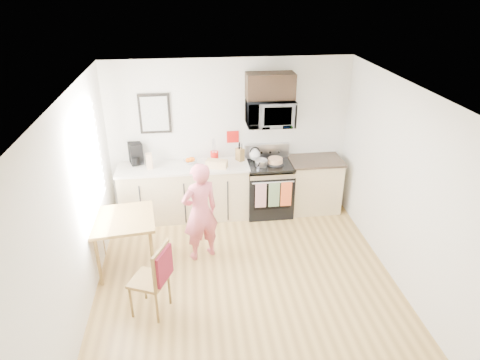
{
  "coord_description": "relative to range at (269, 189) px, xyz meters",
  "views": [
    {
      "loc": [
        -0.65,
        -4.43,
        3.78
      ],
      "look_at": [
        0.02,
        1.0,
        1.12
      ],
      "focal_mm": 32.0,
      "sensor_mm": 36.0,
      "label": 1
    }
  ],
  "objects": [
    {
      "name": "ceiling",
      "position": [
        -0.63,
        -1.98,
        2.16
      ],
      "size": [
        4.0,
        4.6,
        0.04
      ],
      "primitive_type": "cube",
      "color": "silver",
      "rests_on": "back_wall"
    },
    {
      "name": "microwave",
      "position": [
        -0.0,
        0.1,
        1.32
      ],
      "size": [
        0.76,
        0.51,
        0.42
      ],
      "primitive_type": "imported",
      "color": "#B4B4B9",
      "rests_on": "back_wall"
    },
    {
      "name": "right_wall",
      "position": [
        1.37,
        -1.98,
        0.86
      ],
      "size": [
        0.04,
        4.6,
        2.6
      ],
      "primitive_type": "cube",
      "color": "white",
      "rests_on": "floor"
    },
    {
      "name": "cabinet_right",
      "position": [
        0.8,
        0.02,
        0.01
      ],
      "size": [
        0.84,
        0.6,
        0.9
      ],
      "primitive_type": "cube",
      "color": "beige",
      "rests_on": "floor"
    },
    {
      "name": "floor",
      "position": [
        -0.63,
        -1.98,
        -0.44
      ],
      "size": [
        4.6,
        4.6,
        0.0
      ],
      "primitive_type": "plane",
      "color": "olive",
      "rests_on": "ground"
    },
    {
      "name": "utensil_crock",
      "position": [
        -0.9,
        0.17,
        0.66
      ],
      "size": [
        0.13,
        0.13,
        0.4
      ],
      "color": "#B0120F",
      "rests_on": "countertop_left"
    },
    {
      "name": "range",
      "position": [
        0.0,
        0.0,
        0.0
      ],
      "size": [
        0.76,
        0.7,
        1.16
      ],
      "color": "black",
      "rests_on": "floor"
    },
    {
      "name": "person",
      "position": [
        -1.2,
        -1.17,
        0.31
      ],
      "size": [
        0.64,
        0.54,
        1.49
      ],
      "primitive_type": "imported",
      "rotation": [
        0.0,
        0.0,
        3.56
      ],
      "color": "#BB334D",
      "rests_on": "floor"
    },
    {
      "name": "left_wall",
      "position": [
        -2.63,
        -1.98,
        0.86
      ],
      "size": [
        0.04,
        4.6,
        2.6
      ],
      "primitive_type": "cube",
      "color": "white",
      "rests_on": "floor"
    },
    {
      "name": "cake",
      "position": [
        0.09,
        -0.04,
        0.53
      ],
      "size": [
        0.29,
        0.29,
        0.1
      ],
      "color": "black",
      "rests_on": "range"
    },
    {
      "name": "wall_art",
      "position": [
        -1.83,
        0.3,
        1.31
      ],
      "size": [
        0.5,
        0.04,
        0.65
      ],
      "color": "black",
      "rests_on": "back_wall"
    },
    {
      "name": "knife_block",
      "position": [
        -0.48,
        0.14,
        0.61
      ],
      "size": [
        0.15,
        0.16,
        0.21
      ],
      "primitive_type": "cube",
      "rotation": [
        0.0,
        0.0,
        0.51
      ],
      "color": "brown",
      "rests_on": "countertop_left"
    },
    {
      "name": "pot",
      "position": [
        -0.16,
        -0.09,
        0.54
      ],
      "size": [
        0.21,
        0.34,
        0.1
      ],
      "rotation": [
        0.0,
        0.0,
        -0.38
      ],
      "color": "#B4B4B9",
      "rests_on": "range"
    },
    {
      "name": "fruit_bowl",
      "position": [
        -1.31,
        0.13,
        0.54
      ],
      "size": [
        0.27,
        0.27,
        0.1
      ],
      "color": "white",
      "rests_on": "countertop_left"
    },
    {
      "name": "bread_bag",
      "position": [
        -0.89,
        -0.1,
        0.57
      ],
      "size": [
        0.37,
        0.26,
        0.12
      ],
      "primitive_type": "cube",
      "rotation": [
        0.0,
        0.0,
        -0.34
      ],
      "color": "tan",
      "rests_on": "countertop_left"
    },
    {
      "name": "coffee_maker",
      "position": [
        -2.19,
        0.22,
        0.67
      ],
      "size": [
        0.26,
        0.32,
        0.35
      ],
      "rotation": [
        0.0,
        0.0,
        0.31
      ],
      "color": "black",
      "rests_on": "countertop_left"
    },
    {
      "name": "wall_trivet",
      "position": [
        -0.58,
        0.31,
        0.86
      ],
      "size": [
        0.2,
        0.02,
        0.2
      ],
      "primitive_type": "cube",
      "color": "#B0120F",
      "rests_on": "back_wall"
    },
    {
      "name": "chair",
      "position": [
        -1.74,
        -2.28,
        0.18
      ],
      "size": [
        0.56,
        0.53,
        0.96
      ],
      "rotation": [
        0.0,
        0.0,
        -0.41
      ],
      "color": "brown",
      "rests_on": "floor"
    },
    {
      "name": "back_wall",
      "position": [
        -0.63,
        0.32,
        0.86
      ],
      "size": [
        4.0,
        0.04,
        2.6
      ],
      "primitive_type": "cube",
      "color": "white",
      "rests_on": "floor"
    },
    {
      "name": "front_wall",
      "position": [
        -0.63,
        -4.28,
        0.86
      ],
      "size": [
        4.0,
        0.04,
        2.6
      ],
      "primitive_type": "cube",
      "color": "white",
      "rests_on": "floor"
    },
    {
      "name": "countertop_right",
      "position": [
        0.8,
        0.02,
        0.48
      ],
      "size": [
        0.88,
        0.64,
        0.04
      ],
      "primitive_type": "cube",
      "color": "black",
      "rests_on": "cabinet_right"
    },
    {
      "name": "upper_cabinet",
      "position": [
        -0.0,
        0.15,
        1.74
      ],
      "size": [
        0.76,
        0.35,
        0.4
      ],
      "primitive_type": "cube",
      "color": "black",
      "rests_on": "back_wall"
    },
    {
      "name": "window",
      "position": [
        -2.59,
        -1.18,
        1.11
      ],
      "size": [
        0.06,
        1.4,
        1.5
      ],
      "color": "white",
      "rests_on": "left_wall"
    },
    {
      "name": "countertop_left",
      "position": [
        -1.43,
        0.02,
        0.48
      ],
      "size": [
        2.14,
        0.64,
        0.04
      ],
      "primitive_type": "cube",
      "color": "silver",
      "rests_on": "cabinet_left"
    },
    {
      "name": "dining_table",
      "position": [
        -2.26,
        -1.28,
        0.26
      ],
      "size": [
        0.84,
        0.84,
        0.79
      ],
      "rotation": [
        0.0,
        0.0,
        0.11
      ],
      "color": "brown",
      "rests_on": "floor"
    },
    {
      "name": "milk_carton",
      "position": [
        -1.96,
        -0.01,
        0.63
      ],
      "size": [
        0.1,
        0.1,
        0.25
      ],
      "primitive_type": "cube",
      "rotation": [
        0.0,
        0.0,
        0.06
      ],
      "color": "tan",
      "rests_on": "countertop_left"
    },
    {
      "name": "kettle",
      "position": [
        -0.23,
        0.15,
        0.59
      ],
      "size": [
        0.19,
        0.19,
        0.24
      ],
      "color": "white",
      "rests_on": "range"
    },
    {
      "name": "cabinet_left",
      "position": [
        -1.43,
        0.02,
        0.01
      ],
      "size": [
        2.1,
        0.6,
        0.9
      ],
      "primitive_type": "cube",
      "color": "beige",
      "rests_on": "floor"
    }
  ]
}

